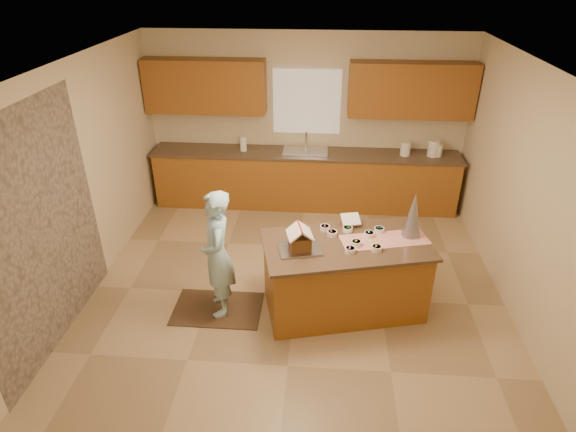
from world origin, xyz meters
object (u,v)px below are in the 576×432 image
object	(u,v)px
island_base	(344,278)
gingerbread_house	(300,240)
boy	(217,255)
tinsel_tree	(413,215)

from	to	relation	value
island_base	gingerbread_house	distance (m)	0.79
boy	island_base	bearing A→B (deg)	81.81
boy	gingerbread_house	bearing A→B (deg)	74.34
island_base	boy	bearing A→B (deg)	172.41
tinsel_tree	gingerbread_house	world-z (taller)	tinsel_tree
gingerbread_house	tinsel_tree	bearing A→B (deg)	17.96
island_base	boy	world-z (taller)	boy
boy	tinsel_tree	bearing A→B (deg)	85.71
island_base	gingerbread_house	size ratio (longest dim) A/B	5.35
tinsel_tree	boy	size ratio (longest dim) A/B	0.35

